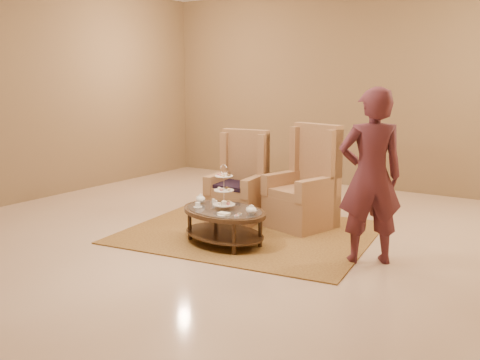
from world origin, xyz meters
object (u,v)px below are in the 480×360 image
Objects in this scene: tea_table at (224,216)px; armchair_right at (306,193)px; armchair_left at (239,190)px; person at (371,177)px.

tea_table is 1.30m from armchair_right.
person is (2.08, -0.70, 0.50)m from armchair_left.
tea_table is 1.12m from armchair_left.
armchair_right is at bearing 4.59° from armchair_left.
tea_table is at bearing -72.85° from armchair_left.
armchair_right is (0.46, 1.21, 0.10)m from tea_table.
armchair_left is at bearing -152.43° from armchair_right.
armchair_right is 1.53m from person.
armchair_right reaches higher than tea_table.
tea_table is at bearing -94.64° from armchair_right.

